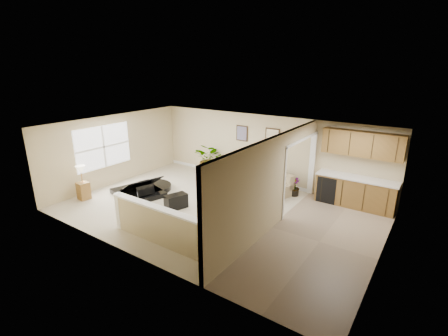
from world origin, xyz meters
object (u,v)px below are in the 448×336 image
Objects in this scene: lamp_stand at (83,185)px; palm_plant at (211,160)px; piano at (140,176)px; piano_bench at (176,202)px; loveseat at (268,181)px; accent_table at (240,168)px; small_plant at (294,188)px.

palm_plant is at bearing 65.05° from lamp_stand.
piano is 3.17× the size of piano_bench.
piano is at bearing -105.93° from palm_plant.
loveseat is 1.30m from accent_table.
small_plant is at bearing 48.72° from piano.
small_plant is at bearing -2.09° from accent_table.
piano_bench is 0.34× the size of loveseat.
palm_plant is 1.15× the size of lamp_stand.
piano is at bearing -127.31° from accent_table.
palm_plant is at bearing 179.77° from accent_table.
piano_bench is 3.19m from lamp_stand.
accent_table is (-1.26, 0.26, 0.17)m from loveseat.
loveseat is 1.72× the size of lamp_stand.
piano_bench is at bearing -72.29° from palm_plant.
accent_table reaches higher than piano_bench.
lamp_stand is (-1.98, -4.25, -0.16)m from palm_plant.
piano_bench is at bearing 9.46° from piano.
accent_table is at bearing 82.91° from piano_bench.
loveseat is 3.15× the size of small_plant.
lamp_stand is (-4.60, -3.98, 0.12)m from loveseat.
accent_table is at bearing -0.23° from palm_plant.
palm_plant is at bearing 107.71° from piano_bench.
lamp_stand is at bearing -114.95° from palm_plant.
palm_plant is 2.11× the size of small_plant.
palm_plant is (-1.37, 0.01, 0.11)m from accent_table.
small_plant reaches higher than piano_bench.
piano reaches higher than palm_plant.
loveseat is at bearing 53.17° from piano.
lamp_stand is at bearing -128.27° from accent_table.
piano_bench is 3.27m from palm_plant.
small_plant is (2.16, -0.08, -0.27)m from accent_table.
loveseat is 0.92m from small_plant.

